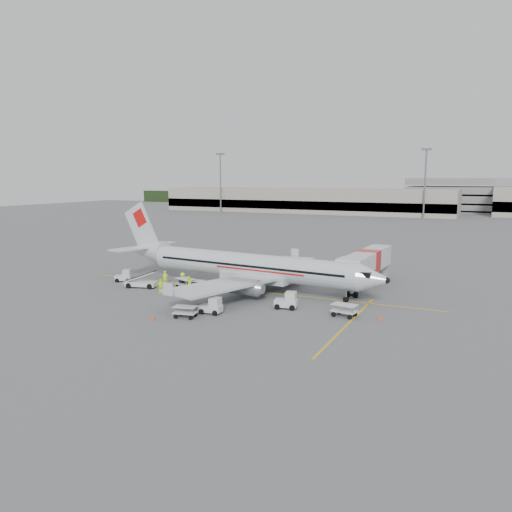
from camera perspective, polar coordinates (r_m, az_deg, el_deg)
The scene contains 25 objects.
ground at distance 58.23m, azimuth -0.84°, elevation -3.97°, with size 360.00×360.00×0.00m, color #56595B.
stripe_lead at distance 58.22m, azimuth -0.84°, elevation -3.97°, with size 44.00×0.20×0.01m, color yellow.
stripe_cross at distance 46.19m, azimuth 10.54°, elevation -7.57°, with size 0.20×20.00×0.01m, color yellow.
terminal_west at distance 192.45m, azimuth 5.58°, elevation 6.36°, with size 110.00×22.00×9.00m, color gray, non-canonical shape.
parking_garage at distance 211.01m, azimuth 25.48°, elevation 6.44°, with size 62.00×24.00×14.00m, color slate, non-canonical shape.
treeline at distance 227.53m, azimuth 19.09°, elevation 5.92°, with size 300.00×3.00×6.00m, color black, non-canonical shape.
mast_west at distance 193.84m, azimuth -4.08°, elevation 8.32°, with size 3.20×1.20×22.00m, color slate, non-canonical shape.
mast_center at distance 170.12m, azimuth 18.74°, elevation 7.79°, with size 3.20×1.20×22.00m, color slate, non-canonical shape.
aircraft at distance 57.81m, azimuth -0.63°, elevation 0.79°, with size 34.95×27.39×9.63m, color silver, non-canonical shape.
jet_bridge at distance 61.32m, azimuth 12.69°, elevation -1.43°, with size 3.16×16.85×4.42m, color silver, non-canonical shape.
belt_loader at distance 61.15m, azimuth -12.99°, elevation -2.31°, with size 4.87×1.83×2.64m, color silver, non-canonical shape.
tug_fore at distance 50.28m, azimuth 3.44°, elevation -5.06°, with size 2.23×1.28×1.72m, color silver, non-canonical shape.
tug_mid at distance 48.57m, azimuth -5.19°, elevation -5.65°, with size 2.09×1.20×1.61m, color silver, non-canonical shape.
tug_aft at distance 65.32m, azimuth -14.93°, elevation -2.17°, with size 1.99×1.14×1.53m, color silver, non-canonical shape.
cart_loaded_a at distance 59.61m, azimuth -8.07°, elevation -3.14°, with size 2.42×1.43×1.26m, color silver, non-canonical shape.
cart_loaded_b at distance 59.21m, azimuth -6.82°, elevation -3.29°, with size 2.05×1.21×1.07m, color silver, non-canonical shape.
cart_empty_a at distance 47.49m, azimuth -8.09°, elevation -6.35°, with size 2.15×1.27×1.12m, color silver, non-canonical shape.
cart_empty_b at distance 48.09m, azimuth 10.06°, elevation -6.14°, with size 2.35×1.39×1.22m, color silver, non-canonical shape.
cone_nose at distance 47.68m, azimuth 13.99°, elevation -6.79°, with size 0.37×0.37×0.61m, color #FF430F.
cone_port at distance 76.08m, azimuth 6.00°, elevation -0.73°, with size 0.37×0.37×0.60m, color #FF430F.
cone_stbd at distance 47.27m, azimuth -11.74°, elevation -6.88°, with size 0.34×0.34×0.56m, color #FF430F.
crew_a at distance 62.19m, azimuth -10.34°, elevation -2.47°, with size 0.63×0.41×1.73m, color #C4F314.
crew_b at distance 58.49m, azimuth -7.69°, elevation -3.14°, with size 0.82×0.64×1.70m, color #C4F314.
crew_c at distance 60.65m, azimuth -8.38°, elevation -2.71°, with size 1.12×0.65×1.74m, color #C4F314.
crew_d at distance 57.53m, azimuth -10.83°, elevation -3.42°, with size 1.00×0.41×1.70m, color #C4F314.
Camera 1 is at (25.05, -50.93, 13.00)m, focal length 35.00 mm.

